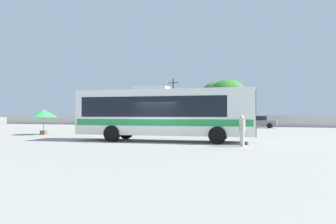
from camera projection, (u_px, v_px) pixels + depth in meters
ground_plane at (196, 133)px, 28.87m from camera, size 300.00×300.00×0.00m
perimeter_wall at (224, 121)px, 45.48m from camera, size 80.00×0.30×1.66m
coach_bus_white_green at (162, 112)px, 20.35m from camera, size 11.54×3.46×3.55m
attendant_by_bus_door at (242, 129)px, 17.12m from camera, size 0.48×0.48×1.69m
vendor_umbrella_near_gate_green at (44, 114)px, 26.82m from camera, size 2.29×2.29×2.13m
parked_car_leftmost_white at (126, 121)px, 47.08m from camera, size 4.26×2.13×1.52m
parked_car_second_grey at (169, 121)px, 45.12m from camera, size 4.66×2.31×1.46m
parked_car_third_grey at (214, 122)px, 42.31m from camera, size 4.05×2.00×1.44m
parked_car_rightmost_grey at (258, 122)px, 40.57m from camera, size 4.59×2.22×1.51m
utility_pole_near at (173, 101)px, 50.28m from camera, size 1.80×0.38×7.40m
roadside_tree_left at (148, 101)px, 52.10m from camera, size 3.86×3.86×5.53m
roadside_tree_midleft at (217, 96)px, 52.60m from camera, size 5.61×5.61×7.25m
roadside_tree_midright at (228, 95)px, 48.62m from camera, size 5.86×5.86×7.17m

